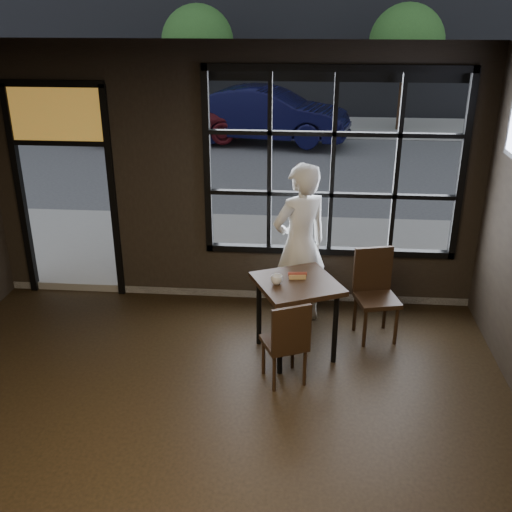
# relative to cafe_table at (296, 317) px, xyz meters

# --- Properties ---
(floor) EXTENTS (6.00, 7.00, 0.02)m
(floor) POSITION_rel_cafe_table_xyz_m (-0.83, -2.22, -0.45)
(floor) COLOR black
(floor) RESTS_ON ground
(ceiling) EXTENTS (6.00, 7.00, 0.02)m
(ceiling) POSITION_rel_cafe_table_xyz_m (-0.83, -2.22, 2.77)
(ceiling) COLOR black
(ceiling) RESTS_ON ground
(window_frame) EXTENTS (3.06, 0.12, 2.28)m
(window_frame) POSITION_rel_cafe_table_xyz_m (0.37, 1.28, 1.36)
(window_frame) COLOR black
(window_frame) RESTS_ON ground
(stained_transom) EXTENTS (1.20, 0.06, 0.70)m
(stained_transom) POSITION_rel_cafe_table_xyz_m (-2.93, 1.28, 1.91)
(stained_transom) COLOR orange
(stained_transom) RESTS_ON ground
(street_asphalt) EXTENTS (60.00, 41.00, 0.04)m
(street_asphalt) POSITION_rel_cafe_table_xyz_m (-0.83, 21.78, -0.46)
(street_asphalt) COLOR #545456
(street_asphalt) RESTS_ON ground
(cafe_table) EXTENTS (1.07, 1.07, 0.87)m
(cafe_table) POSITION_rel_cafe_table_xyz_m (0.00, 0.00, 0.00)
(cafe_table) COLOR black
(cafe_table) RESTS_ON floor
(chair_near) EXTENTS (0.53, 0.53, 0.92)m
(chair_near) POSITION_rel_cafe_table_xyz_m (-0.11, -0.52, 0.03)
(chair_near) COLOR black
(chair_near) RESTS_ON floor
(chair_window) EXTENTS (0.54, 0.54, 1.04)m
(chair_window) POSITION_rel_cafe_table_xyz_m (0.90, 0.41, 0.08)
(chair_window) COLOR black
(chair_window) RESTS_ON floor
(man) EXTENTS (0.85, 0.78, 1.96)m
(man) POSITION_rel_cafe_table_xyz_m (0.01, 0.74, 0.54)
(man) COLOR silver
(man) RESTS_ON floor
(hotdog) EXTENTS (0.21, 0.10, 0.06)m
(hotdog) POSITION_rel_cafe_table_xyz_m (-0.00, 0.08, 0.46)
(hotdog) COLOR tan
(hotdog) RESTS_ON cafe_table
(cup) EXTENTS (0.15, 0.15, 0.10)m
(cup) POSITION_rel_cafe_table_xyz_m (-0.21, -0.08, 0.48)
(cup) COLOR silver
(cup) RESTS_ON cafe_table
(navy_car) EXTENTS (4.53, 2.30, 1.43)m
(navy_car) POSITION_rel_cafe_table_xyz_m (-1.03, 10.37, 0.38)
(navy_car) COLOR black
(navy_car) RESTS_ON street_asphalt
(maroon_car) EXTENTS (4.42, 2.23, 1.44)m
(maroon_car) POSITION_rel_cafe_table_xyz_m (-3.62, 10.42, 0.39)
(maroon_car) COLOR #571118
(maroon_car) RESTS_ON street_asphalt
(tree_left) EXTENTS (2.08, 2.08, 3.54)m
(tree_left) POSITION_rel_cafe_table_xyz_m (-3.18, 12.34, 2.06)
(tree_left) COLOR #332114
(tree_left) RESTS_ON street_asphalt
(tree_right) EXTENTS (2.09, 2.09, 3.58)m
(tree_right) POSITION_rel_cafe_table_xyz_m (2.73, 12.33, 2.08)
(tree_right) COLOR #332114
(tree_right) RESTS_ON street_asphalt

